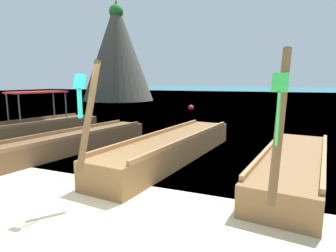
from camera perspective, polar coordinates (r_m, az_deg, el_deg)
name	(u,v)px	position (r m, az deg, el deg)	size (l,w,h in m)	color
ground	(75,222)	(4.91, -18.36, -17.98)	(120.00, 120.00, 0.00)	beige
sea_water	(271,91)	(65.20, 20.04, 6.58)	(120.00, 120.00, 0.00)	#147A89
longtail_boat_pink_ribbon	(20,130)	(12.15, -27.84, -0.73)	(2.44, 7.00, 2.68)	brown
longtail_boat_blue_ribbon	(71,142)	(9.40, -19.10, -3.15)	(1.92, 6.50, 2.35)	brown
longtail_boat_turquoise_ribbon	(173,147)	(8.00, 1.00, -4.36)	(1.83, 6.74, 2.58)	brown
longtail_boat_green_ribbon	(294,166)	(7.05, 24.09, -7.31)	(1.85, 5.73, 2.67)	brown
karst_rock	(116,53)	(33.58, -10.45, 14.29)	(8.06, 8.04, 11.12)	#47443D
mooring_buoy_near	(191,108)	(21.18, 4.68, 3.68)	(0.43, 0.43, 0.43)	red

